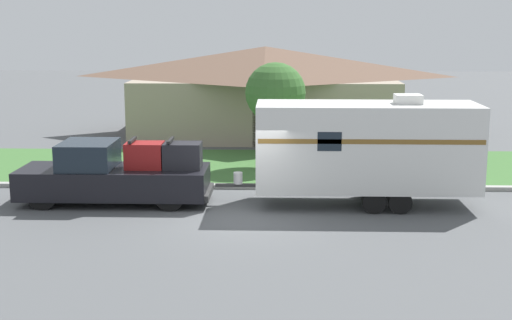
% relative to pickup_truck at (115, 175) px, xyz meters
% --- Properties ---
extents(ground_plane, '(120.00, 120.00, 0.00)m').
position_rel_pickup_truck_xyz_m(ground_plane, '(4.08, -1.69, -0.89)').
color(ground_plane, '#515456').
extents(curb_strip, '(80.00, 0.30, 0.14)m').
position_rel_pickup_truck_xyz_m(curb_strip, '(4.08, 2.06, -0.82)').
color(curb_strip, '#999993').
rests_on(curb_strip, ground_plane).
extents(lawn_strip, '(80.00, 7.00, 0.03)m').
position_rel_pickup_truck_xyz_m(lawn_strip, '(4.08, 5.71, -0.88)').
color(lawn_strip, '#3D6B33').
rests_on(lawn_strip, ground_plane).
extents(house_across_street, '(13.44, 8.53, 4.35)m').
position_rel_pickup_truck_xyz_m(house_across_street, '(4.40, 13.96, 1.36)').
color(house_across_street, gray).
rests_on(house_across_street, ground_plane).
extents(pickup_truck, '(5.95, 2.06, 2.04)m').
position_rel_pickup_truck_xyz_m(pickup_truck, '(0.00, 0.00, 0.00)').
color(pickup_truck, black).
rests_on(pickup_truck, ground_plane).
extents(travel_trailer, '(8.00, 2.24, 3.44)m').
position_rel_pickup_truck_xyz_m(travel_trailer, '(7.78, -0.00, 0.95)').
color(travel_trailer, black).
rests_on(travel_trailer, ground_plane).
extents(mailbox, '(0.48, 0.20, 1.25)m').
position_rel_pickup_truck_xyz_m(mailbox, '(7.67, 3.08, 0.07)').
color(mailbox, brown).
rests_on(mailbox, ground_plane).
extents(tree_in_yard, '(2.32, 2.32, 4.06)m').
position_rel_pickup_truck_xyz_m(tree_in_yard, '(4.95, 5.73, 1.99)').
color(tree_in_yard, brown).
rests_on(tree_in_yard, ground_plane).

